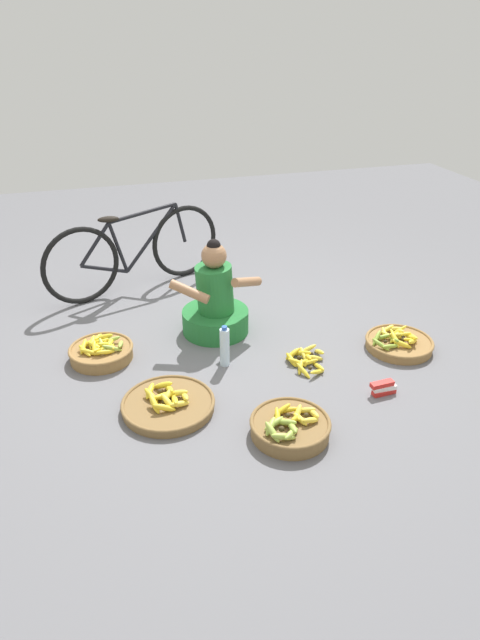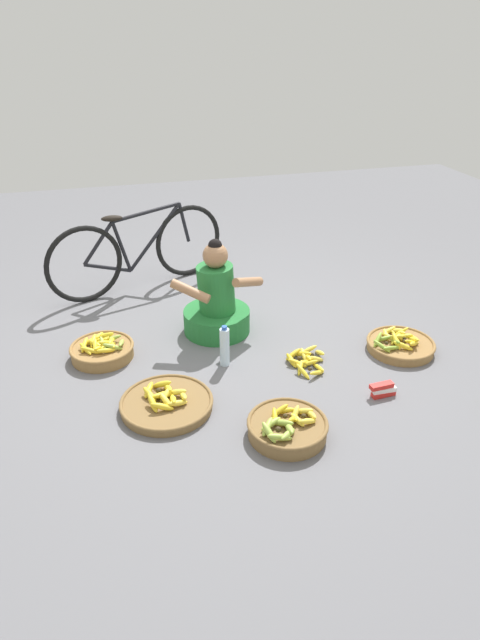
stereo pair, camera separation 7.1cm
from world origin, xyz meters
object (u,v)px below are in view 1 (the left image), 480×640
vendor_woman_front (215,304)px  bicycle_leaning (135,251)px  banana_basket_front_left (101,351)px  packet_carton_stack (383,388)px  banana_basket_front_center (399,342)px  banana_basket_mid_left (168,404)px  water_bottle (225,347)px  banana_basket_front_right (290,426)px  loose_bananas_back_center (305,359)px

vendor_woman_front → bicycle_leaning: bearing=116.3°
banana_basket_front_left → packet_carton_stack: banana_basket_front_left is taller
banana_basket_front_center → banana_basket_mid_left: 1.80m
banana_basket_mid_left → water_bottle: water_bottle is taller
banana_basket_front_right → packet_carton_stack: banana_basket_front_right is taller
banana_basket_front_center → banana_basket_front_right: size_ratio=1.04×
banana_basket_front_center → packet_carton_stack: (-0.40, -0.48, -0.00)m
water_bottle → banana_basket_front_left: bearing=158.5°
banana_basket_mid_left → loose_bananas_back_center: (1.03, 0.25, -0.01)m
banana_basket_mid_left → packet_carton_stack: 1.41m
vendor_woman_front → banana_basket_front_left: size_ratio=1.66×
banana_basket_mid_left → banana_basket_front_right: (0.65, -0.45, 0.02)m
vendor_woman_front → banana_basket_front_right: size_ratio=1.59×
loose_bananas_back_center → water_bottle: bearing=165.7°
banana_basket_front_right → loose_bananas_back_center: banana_basket_front_right is taller
banana_basket_mid_left → loose_bananas_back_center: bearing=13.5°
water_bottle → banana_basket_front_center: bearing=-6.4°
vendor_woman_front → bicycle_leaning: vendor_woman_front is taller
packet_carton_stack → banana_basket_front_right: bearing=-164.3°
banana_basket_mid_left → loose_bananas_back_center: 1.06m
banana_basket_front_center → loose_bananas_back_center: (-0.75, 0.01, -0.02)m
vendor_woman_front → water_bottle: bearing=-96.6°
water_bottle → bicycle_leaning: bearing=106.3°
bicycle_leaning → banana_basket_front_left: (-0.41, -1.14, -0.30)m
banana_basket_front_left → banana_basket_mid_left: bearing=-63.3°
vendor_woman_front → banana_basket_front_right: (0.12, -1.33, -0.18)m
bicycle_leaning → loose_bananas_back_center: bearing=-58.5°
loose_bananas_back_center → water_bottle: water_bottle is taller
banana_basket_front_center → banana_basket_mid_left: bearing=-172.3°
banana_basket_mid_left → packet_carton_stack: banana_basket_mid_left is taller
bicycle_leaning → banana_basket_mid_left: size_ratio=2.73×
bicycle_leaning → banana_basket_front_left: size_ratio=3.51×
vendor_woman_front → banana_basket_front_center: 1.42m
banana_basket_front_left → water_bottle: (0.84, -0.33, 0.09)m
water_bottle → banana_basket_mid_left: bearing=-140.7°
banana_basket_front_left → banana_basket_front_right: (1.01, -1.17, -0.00)m
bicycle_leaning → packet_carton_stack: bicycle_leaning is taller
bicycle_leaning → banana_basket_front_center: size_ratio=3.23×
vendor_woman_front → banana_basket_front_center: bearing=-26.9°
banana_basket_front_left → banana_basket_front_right: banana_basket_front_left is taller
banana_basket_front_left → water_bottle: size_ratio=1.48×
banana_basket_front_left → water_bottle: 0.90m
loose_bananas_back_center → water_bottle: 0.59m
bicycle_leaning → banana_basket_front_left: bicycle_leaning is taller
banana_basket_mid_left → packet_carton_stack: size_ratio=3.31×
banana_basket_front_center → banana_basket_front_right: bearing=-148.7°
banana_basket_front_center → banana_basket_mid_left: (-1.78, -0.24, -0.01)m
banana_basket_mid_left → loose_bananas_back_center: banana_basket_mid_left is taller
banana_basket_front_center → banana_basket_mid_left: size_ratio=0.85×
vendor_woman_front → water_bottle: size_ratio=2.46×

